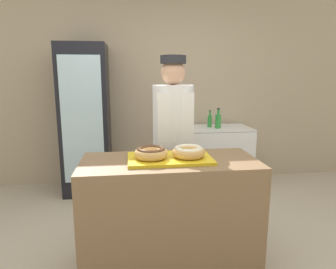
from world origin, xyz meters
The scene contains 13 objects.
ground_plane centered at (0.00, 0.00, 0.00)m, with size 14.00×14.00×0.00m, color #B7A88E.
wall_back centered at (0.00, 2.13, 1.35)m, with size 8.00×0.06×2.70m.
display_counter centered at (0.00, 0.00, 0.45)m, with size 1.36×0.62×0.90m.
serving_tray centered at (0.00, 0.00, 0.92)m, with size 0.64×0.39×0.02m.
donut_chocolate_glaze centered at (-0.14, -0.02, 0.97)m, with size 0.25×0.25×0.08m.
donut_light_glaze centered at (0.14, -0.02, 0.97)m, with size 0.25×0.25×0.08m.
brownie_back_left centered at (-0.11, 0.14, 0.94)m, with size 0.08×0.08×0.03m.
brownie_back_right centered at (0.11, 0.14, 0.94)m, with size 0.08×0.08×0.03m.
baker_person centered at (0.11, 0.56, 0.91)m, with size 0.38×0.38×1.72m.
beverage_fridge centered at (-0.87, 1.76, 0.97)m, with size 0.60×0.60×1.93m.
chest_freezer centered at (0.88, 1.77, 0.42)m, with size 0.94×0.60×0.83m.
bottle_green centered at (0.80, 1.80, 0.92)m, with size 0.06×0.06×0.23m.
bottle_green_b centered at (0.89, 1.70, 0.94)m, with size 0.08×0.08×0.27m.
Camera 1 is at (-0.29, -2.19, 1.54)m, focal length 32.00 mm.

